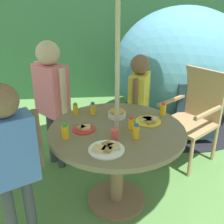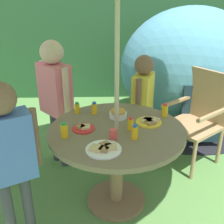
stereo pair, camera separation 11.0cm
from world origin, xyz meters
The scene contains 19 objects.
ground_plane centered at (0.00, 0.00, -0.01)m, with size 10.00×10.00×0.02m, color #548442.
hedge_backdrop centered at (0.00, 3.04, 1.02)m, with size 9.00×0.70×2.04m, color #234C28.
garden_table centered at (0.00, 0.00, 0.58)m, with size 1.12×1.12×0.74m.
wooden_chair centered at (0.92, 0.68, 0.56)m, with size 0.69×0.69×1.01m.
dome_tent centered at (1.07, 1.67, 0.79)m, with size 1.95×1.95×1.60m.
child_in_yellow_shirt centered at (0.31, 0.74, 0.76)m, with size 0.28×0.38×1.18m.
child_in_pink_shirt centered at (-0.59, 0.65, 0.86)m, with size 0.38×0.39×1.35m.
child_in_blue_shirt centered at (-0.75, -0.38, 0.81)m, with size 0.39×0.31×1.27m.
snack_bowl centered at (0.02, 0.22, 0.78)m, with size 0.16×0.16×0.08m.
plate_mid_right centered at (0.28, 0.10, 0.76)m, with size 0.22×0.22×0.03m.
plate_back_edge centered at (-0.11, -0.32, 0.76)m, with size 0.26×0.26×0.03m.
plate_far_left centered at (-0.27, 0.00, 0.76)m, with size 0.18×0.18×0.03m.
juice_bottle_near_left centered at (-0.41, -0.12, 0.80)m, with size 0.06×0.06×0.12m.
juice_bottle_near_right centered at (-0.35, 0.33, 0.79)m, with size 0.05×0.05×0.10m.
juice_bottle_far_right centered at (-0.19, 0.30, 0.80)m, with size 0.05×0.05×0.11m.
juice_bottle_center_front centered at (0.11, -0.01, 0.79)m, with size 0.05×0.05×0.11m.
juice_bottle_center_back centered at (0.13, -0.17, 0.80)m, with size 0.05×0.05×0.12m.
juice_bottle_mid_left centered at (0.44, 0.23, 0.80)m, with size 0.05×0.05×0.12m.
cup_near centered at (-0.03, -0.16, 0.78)m, with size 0.06×0.06×0.07m, color #E04C47.
Camera 2 is at (-0.10, -2.00, 1.78)m, focal length 44.34 mm.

